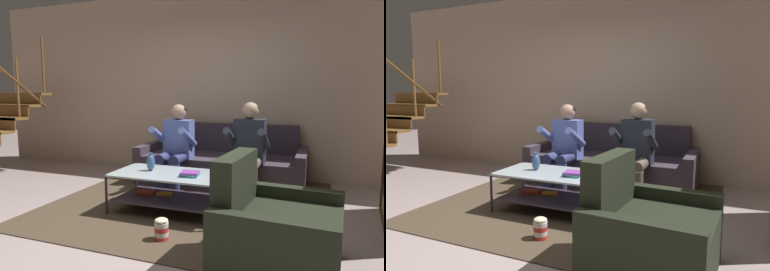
# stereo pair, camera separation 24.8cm
# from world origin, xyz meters

# --- Properties ---
(ground) EXTENTS (16.80, 16.80, 0.00)m
(ground) POSITION_xyz_m (0.00, 0.00, 0.00)
(ground) COLOR #AE9A97
(back_partition) EXTENTS (8.40, 0.12, 2.90)m
(back_partition) POSITION_xyz_m (0.00, 2.46, 1.45)
(back_partition) COLOR #C8AD93
(back_partition) RESTS_ON ground
(couch) EXTENTS (2.35, 0.96, 0.85)m
(couch) POSITION_xyz_m (0.24, 1.91, 0.28)
(couch) COLOR #3E3340
(couch) RESTS_ON ground
(person_seated_left) EXTENTS (0.50, 0.58, 1.16)m
(person_seated_left) POSITION_xyz_m (-0.25, 1.35, 0.63)
(person_seated_left) COLOR navy
(person_seated_left) RESTS_ON ground
(person_seated_right) EXTENTS (0.50, 0.58, 1.20)m
(person_seated_right) POSITION_xyz_m (0.73, 1.35, 0.65)
(person_seated_right) COLOR brown
(person_seated_right) RESTS_ON ground
(coffee_table) EXTENTS (1.30, 0.67, 0.45)m
(coffee_table) POSITION_xyz_m (0.04, 0.54, 0.30)
(coffee_table) COLOR #ADBEC5
(coffee_table) RESTS_ON ground
(area_rug) EXTENTS (3.17, 3.32, 0.01)m
(area_rug) POSITION_xyz_m (0.14, 1.10, 0.01)
(area_rug) COLOR #4A3C2C
(area_rug) RESTS_ON ground
(vase) EXTENTS (0.10, 0.10, 0.20)m
(vase) POSITION_xyz_m (-0.22, 0.57, 0.54)
(vase) COLOR #375688
(vase) RESTS_ON coffee_table
(book_stack) EXTENTS (0.21, 0.20, 0.05)m
(book_stack) POSITION_xyz_m (0.28, 0.49, 0.47)
(book_stack) COLOR teal
(book_stack) RESTS_ON coffee_table
(armchair) EXTENTS (0.91, 0.97, 0.86)m
(armchair) POSITION_xyz_m (1.26, -0.31, 0.28)
(armchair) COLOR black
(armchair) RESTS_ON ground
(popcorn_tub) EXTENTS (0.13, 0.13, 0.21)m
(popcorn_tub) POSITION_xyz_m (0.25, -0.15, 0.10)
(popcorn_tub) COLOR red
(popcorn_tub) RESTS_ON ground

